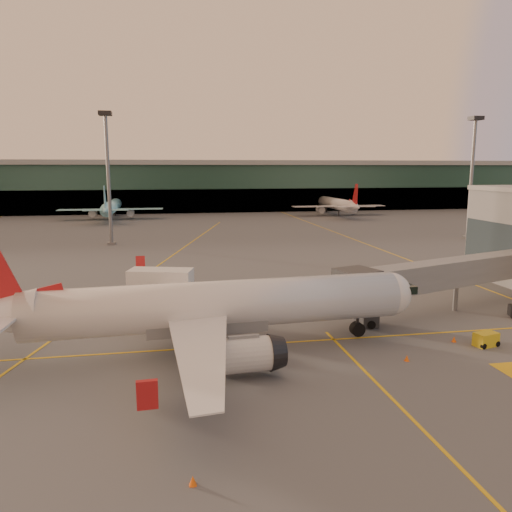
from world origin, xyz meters
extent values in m
plane|color=#4C4F54|center=(0.00, 0.00, 0.00)|extent=(600.00, 600.00, 0.00)
cube|color=gold|center=(0.00, 5.00, 0.01)|extent=(80.00, 0.25, 0.01)
cube|color=gold|center=(-10.00, 45.00, 0.01)|extent=(31.30, 115.98, 0.01)
cube|color=gold|center=(30.00, 70.00, 0.01)|extent=(0.25, 160.00, 0.01)
cube|color=gold|center=(5.00, -8.00, 0.01)|extent=(0.25, 30.00, 0.01)
cube|color=#19382D|center=(0.00, 142.00, 8.00)|extent=(400.00, 18.00, 16.00)
cube|color=gray|center=(0.00, 142.00, 16.80)|extent=(400.00, 20.00, 1.60)
cube|color=black|center=(0.00, 133.50, 4.00)|extent=(400.00, 1.00, 8.00)
cylinder|color=slate|center=(-20.00, 66.00, 12.50)|extent=(0.70, 0.70, 25.00)
cube|color=black|center=(-20.00, 66.00, 25.20)|extent=(2.40, 2.40, 0.80)
cube|color=slate|center=(-20.00, 66.00, 0.25)|extent=(1.60, 1.60, 0.50)
cylinder|color=slate|center=(55.00, 62.00, 12.50)|extent=(0.70, 0.70, 25.00)
cube|color=black|center=(55.00, 62.00, 25.20)|extent=(2.40, 2.40, 0.80)
cube|color=slate|center=(55.00, 62.00, 0.25)|extent=(1.60, 1.60, 0.50)
cylinder|color=silver|center=(-5.18, 4.20, 3.93)|extent=(30.81, 5.59, 3.93)
sphere|color=silver|center=(10.12, 5.03, 3.93)|extent=(3.85, 3.85, 3.85)
cube|color=black|center=(11.24, 5.09, 4.43)|extent=(1.91, 2.65, 0.69)
cylinder|color=silver|center=(-4.11, -1.73, 1.77)|extent=(4.24, 2.78, 2.56)
cylinder|color=black|center=(-7.28, 1.53, 0.89)|extent=(1.84, 1.47, 1.77)
cylinder|color=black|center=(-7.28, 1.53, 1.43)|extent=(0.35, 0.35, 1.08)
cube|color=silver|center=(-22.15, 6.65, 4.33)|extent=(4.34, 6.85, 0.20)
cylinder|color=silver|center=(-4.76, 10.21, 1.77)|extent=(4.24, 2.78, 2.56)
cylinder|color=black|center=(-7.56, 6.63, 0.89)|extent=(1.84, 1.47, 1.77)
cylinder|color=black|center=(-7.56, 6.63, 1.43)|extent=(0.35, 0.35, 1.08)
cube|color=slate|center=(-6.30, 4.14, 2.66)|extent=(9.87, 3.67, 1.57)
cylinder|color=black|center=(7.13, 4.87, 0.89)|extent=(1.28, 0.85, 1.24)
cube|color=slate|center=(20.74, 11.43, 4.23)|extent=(27.37, 11.60, 2.70)
cube|color=#2D3035|center=(7.97, 7.46, 4.23)|extent=(4.32, 4.32, 3.00)
cube|color=#2D3035|center=(9.47, 8.36, 1.20)|extent=(1.60, 2.40, 2.40)
cylinder|color=black|center=(9.47, 7.26, 0.40)|extent=(0.80, 0.40, 0.80)
cylinder|color=black|center=(9.47, 9.46, 0.40)|extent=(0.80, 0.40, 0.80)
cylinder|color=slate|center=(20.74, 11.43, 1.47)|extent=(0.50, 0.50, 2.93)
cube|color=#B31927|center=(-9.69, 14.85, 0.81)|extent=(4.05, 3.45, 1.63)
cube|color=silver|center=(-10.00, 14.93, 3.37)|extent=(6.80, 4.31, 3.04)
cylinder|color=black|center=(-11.93, 14.12, 0.49)|extent=(1.04, 0.63, 0.98)
cylinder|color=black|center=(-8.16, 13.06, 0.49)|extent=(1.04, 0.63, 0.98)
cube|color=gold|center=(17.25, 1.15, 0.59)|extent=(2.18, 1.60, 1.18)
cylinder|color=black|center=(16.60, 0.49, 0.25)|extent=(0.53, 0.35, 0.49)
cylinder|color=black|center=(18.13, 0.85, 0.25)|extent=(0.53, 0.35, 0.49)
cone|color=#F75F0D|center=(15.16, 2.54, 0.25)|extent=(0.39, 0.39, 0.50)
cube|color=#F75F0D|center=(15.16, 2.54, 0.01)|extent=(0.34, 0.34, 0.03)
cone|color=#F75F0D|center=(-8.43, -13.49, 0.25)|extent=(0.39, 0.39, 0.50)
cube|color=#F75F0D|center=(-8.43, -13.49, 0.01)|extent=(0.34, 0.34, 0.03)
cone|color=#F75F0D|center=(-8.58, 21.42, 0.29)|extent=(0.46, 0.46, 0.58)
cube|color=#F75F0D|center=(-8.58, 21.42, 0.02)|extent=(0.39, 0.39, 0.03)
cone|color=#F75F0D|center=(9.04, -0.80, 0.24)|extent=(0.38, 0.38, 0.48)
cube|color=#F75F0D|center=(9.04, -0.80, 0.01)|extent=(0.33, 0.33, 0.03)
camera|label=1|loc=(-9.32, -35.29, 14.99)|focal=35.00mm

